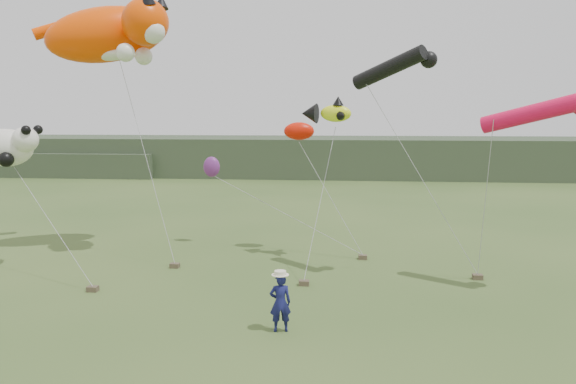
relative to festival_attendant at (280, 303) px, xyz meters
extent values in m
plane|color=#385123|center=(-0.09, 0.14, -0.89)|extent=(120.00, 120.00, 0.00)
cube|color=#2D3D28|center=(-0.09, 45.14, 1.11)|extent=(90.00, 12.00, 4.00)
cube|color=#2D3D28|center=(-30.09, 42.14, 0.36)|extent=(25.00, 8.00, 2.50)
imported|color=#15174F|center=(0.00, 0.00, 0.00)|extent=(0.72, 0.55, 1.77)
cube|color=brown|center=(-5.27, 6.55, -0.79)|extent=(0.38, 0.31, 0.20)
cube|color=brown|center=(0.37, 4.62, -0.79)|extent=(0.38, 0.31, 0.20)
cube|color=brown|center=(7.13, 6.11, -0.79)|extent=(0.38, 0.31, 0.20)
cube|color=brown|center=(-7.30, 3.10, -0.79)|extent=(0.38, 0.31, 0.20)
cube|color=brown|center=(2.72, 8.78, -0.79)|extent=(0.38, 0.31, 0.20)
ellipsoid|color=#FF4600|center=(-9.20, 9.72, 9.23)|extent=(6.33, 4.76, 3.41)
sphere|color=#FF4600|center=(-6.93, 8.58, 9.57)|extent=(2.05, 2.05, 2.05)
cone|color=black|center=(-6.36, 9.15, 10.54)|extent=(0.64, 0.74, 0.73)
sphere|color=white|center=(-6.47, 8.24, 9.12)|extent=(1.02, 1.02, 1.02)
ellipsoid|color=white|center=(-8.98, 9.38, 8.32)|extent=(2.00, 1.00, 0.63)
sphere|color=white|center=(-7.61, 7.90, 8.21)|extent=(0.80, 0.80, 0.80)
sphere|color=white|center=(-7.38, 9.49, 8.21)|extent=(0.80, 0.80, 0.80)
cylinder|color=#FF4600|center=(-12.16, 10.63, 9.69)|extent=(2.12, 1.55, 1.24)
ellipsoid|color=#ECFF1B|center=(1.44, 8.75, 5.61)|extent=(1.49, 0.88, 0.77)
cone|color=black|center=(0.25, 9.04, 5.61)|extent=(0.87, 1.02, 0.89)
cone|color=black|center=(1.53, 8.75, 6.15)|extent=(0.49, 0.49, 0.39)
cone|color=black|center=(1.73, 8.25, 5.51)|extent=(0.52, 0.55, 0.39)
cone|color=black|center=(1.73, 9.24, 5.51)|extent=(0.52, 0.55, 0.39)
cylinder|color=black|center=(3.51, 6.47, 7.34)|extent=(2.89, 2.45, 1.56)
sphere|color=black|center=(4.94, 5.96, 7.60)|extent=(0.64, 0.64, 0.64)
cylinder|color=#EC0C42|center=(8.43, 5.01, 5.58)|extent=(3.28, 2.31, 1.46)
ellipsoid|color=white|center=(-12.16, 5.98, 4.20)|extent=(2.35, 1.57, 1.57)
sphere|color=white|center=(-11.11, 5.72, 4.55)|extent=(1.05, 1.05, 1.05)
sphere|color=black|center=(-10.85, 5.37, 4.94)|extent=(0.38, 0.38, 0.38)
sphere|color=black|center=(-10.76, 6.11, 4.94)|extent=(0.38, 0.38, 0.38)
sphere|color=black|center=(-11.72, 5.28, 3.76)|extent=(0.61, 0.61, 0.61)
ellipsoid|color=red|center=(-0.29, 10.16, 4.80)|extent=(1.41, 0.82, 0.82)
ellipsoid|color=#70297A|center=(-4.73, 11.24, 2.99)|extent=(0.83, 0.55, 1.01)
camera|label=1|loc=(1.85, -15.98, 5.54)|focal=35.00mm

